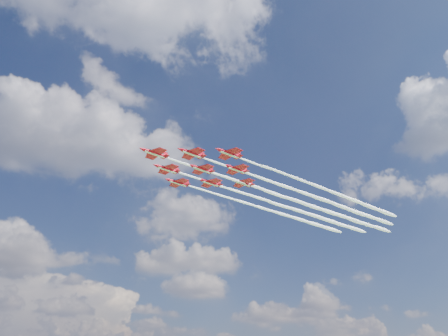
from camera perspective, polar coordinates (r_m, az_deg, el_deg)
The scene contains 9 objects.
jet_lead at distance 167.50m, azimuth 5.10°, elevation -2.82°, with size 92.93×46.87×2.62m.
jet_row2_port at distance 169.05m, azimuth 9.14°, elevation -2.81°, with size 92.93×46.87×2.62m.
jet_row2_starb at distance 178.50m, azimuth 5.64°, elevation -4.28°, with size 92.93×46.87×2.62m.
jet_row3_port at distance 171.42m, azimuth 13.09°, elevation -2.78°, with size 92.93×46.87×2.62m.
jet_row3_centre at distance 180.13m, azimuth 9.44°, elevation -4.25°, with size 92.93×46.87×2.62m.
jet_row3_starb at distance 189.62m, azimuth 6.12°, elevation -5.57°, with size 92.93×46.87×2.62m.
jet_row4_port at distance 182.53m, azimuth 13.15°, elevation -4.20°, with size 92.93×46.87×2.62m.
jet_row4_starb at distance 191.33m, azimuth 9.70°, elevation -5.53°, with size 92.93×46.87×2.62m.
jet_tail at distance 193.75m, azimuth 13.20°, elevation -5.47°, with size 92.93×46.87×2.62m.
Camera 1 is at (-23.90, -132.83, 23.91)m, focal length 35.00 mm.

